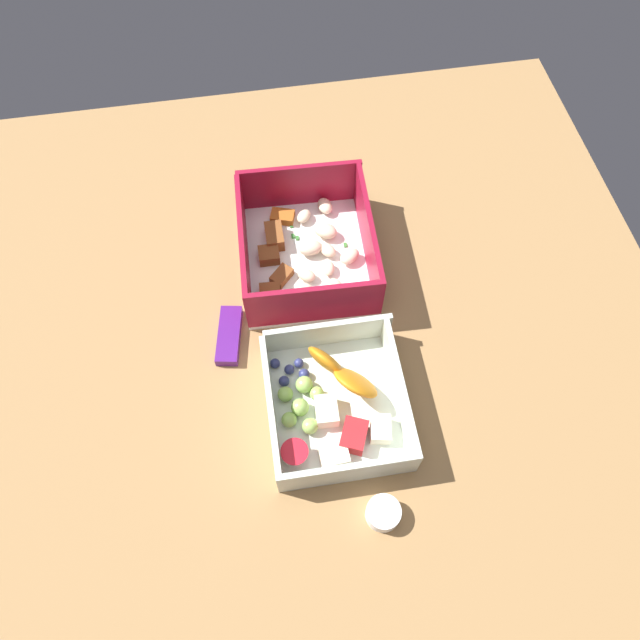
% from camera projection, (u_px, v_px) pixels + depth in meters
% --- Properties ---
extents(table_surface, '(0.80, 0.80, 0.02)m').
position_uv_depth(table_surface, '(324.00, 328.00, 0.68)').
color(table_surface, '#9E7547').
rests_on(table_surface, ground).
extents(pasta_container, '(0.18, 0.16, 0.07)m').
position_uv_depth(pasta_container, '(306.00, 249.00, 0.69)').
color(pasta_container, white).
rests_on(pasta_container, table_surface).
extents(fruit_bowl, '(0.16, 0.14, 0.06)m').
position_uv_depth(fruit_bowl, '(333.00, 403.00, 0.61)').
color(fruit_bowl, silver).
rests_on(fruit_bowl, table_surface).
extents(candy_bar, '(0.07, 0.04, 0.01)m').
position_uv_depth(candy_bar, '(229.00, 332.00, 0.66)').
color(candy_bar, '#51197A').
rests_on(candy_bar, table_surface).
extents(paper_cup_liner, '(0.03, 0.03, 0.02)m').
position_uv_depth(paper_cup_liner, '(383.00, 513.00, 0.56)').
color(paper_cup_liner, white).
rests_on(paper_cup_liner, table_surface).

